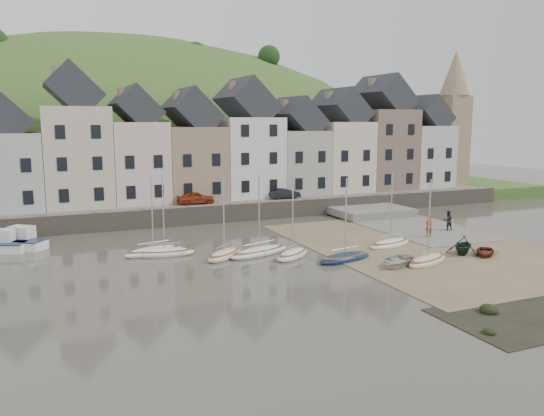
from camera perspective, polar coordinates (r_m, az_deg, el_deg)
name	(u,v)px	position (r m, az deg, el deg)	size (l,w,h in m)	color
ground	(304,260)	(39.95, 3.42, -5.51)	(160.00, 160.00, 0.00)	#4E483D
quay_land	(191,196)	(69.37, -8.53, 1.30)	(90.00, 30.00, 1.50)	#355C24
quay_street	(219,202)	(58.32, -5.65, 0.67)	(70.00, 7.00, 0.10)	slate
seawall	(229,213)	(55.13, -4.53, -0.49)	(70.00, 1.20, 1.80)	slate
beach	(425,246)	(45.83, 15.84, -3.90)	(18.00, 26.00, 0.06)	brown
slipway	(405,225)	(54.39, 13.82, -1.76)	(8.00, 18.00, 0.12)	slate
hillside	(125,283)	(99.35, -15.29, -7.61)	(134.40, 84.00, 84.00)	#355C24
townhouse_terrace	(223,146)	(61.62, -5.16, 6.53)	(61.05, 8.00, 13.93)	silver
church_spire	(453,114)	(78.27, 18.58, 9.38)	(4.00, 4.00, 18.00)	#997F60
sailboat_0	(165,252)	(41.89, -11.26, -4.61)	(4.69, 2.19, 6.32)	white
sailboat_1	(154,251)	(42.47, -12.39, -4.46)	(4.91, 2.52, 6.32)	white
sailboat_2	(224,254)	(40.66, -5.05, -4.88)	(4.06, 3.80, 6.32)	beige
sailboat_3	(292,254)	(40.58, 2.17, -4.88)	(3.98, 3.49, 6.32)	white
sailboat_4	(259,252)	(41.36, -1.35, -4.62)	(5.65, 3.12, 6.32)	white
sailboat_5	(345,257)	(39.96, 7.70, -5.19)	(4.84, 2.38, 6.32)	#162545
sailboat_6	(390,243)	(45.14, 12.35, -3.65)	(4.84, 2.78, 6.32)	white
sailboat_7	(427,260)	(40.39, 16.06, -5.31)	(4.70, 3.06, 6.32)	beige
motorboat_2	(15,241)	(48.09, -25.44, -3.17)	(5.23, 4.51, 1.70)	white
rowboat_white	(397,261)	(39.05, 13.05, -5.45)	(2.48, 3.48, 0.72)	silver
rowboat_green	(463,245)	(43.74, 19.52, -3.68)	(2.38, 2.76, 1.45)	black
rowboat_red	(485,252)	(43.98, 21.53, -4.31)	(1.99, 2.79, 0.58)	maroon
person_red	(429,226)	(49.01, 16.20, -1.82)	(0.70, 0.46, 1.92)	#92381A
person_dark	(448,220)	(52.51, 18.06, -1.25)	(0.89, 0.69, 1.82)	black
car_left	(196,198)	(56.49, -8.04, 1.08)	(1.56, 3.87, 1.32)	#943215
car_right	(285,193)	(59.94, 1.36, 1.55)	(1.21, 3.48, 1.15)	black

